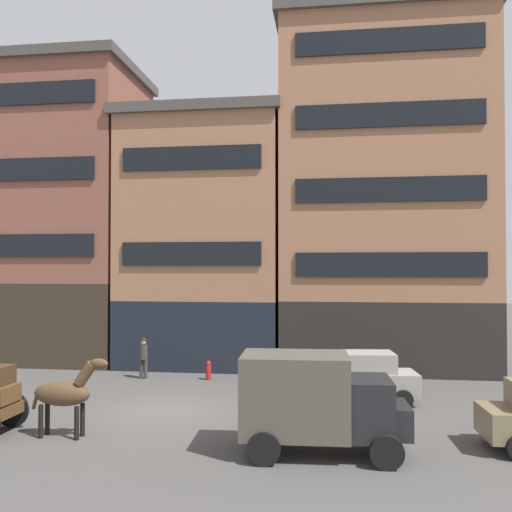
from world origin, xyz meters
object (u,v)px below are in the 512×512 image
Objects in this scene: draft_horse at (65,393)px; fire_hydrant_curbside at (208,370)px; pedestrian_officer at (144,356)px; sedan_dark at (366,377)px; delivery_truck_near at (317,400)px.

draft_horse reaches higher than fire_hydrant_curbside.
draft_horse reaches higher than pedestrian_officer.
pedestrian_officer is at bearing 162.17° from sedan_dark.
delivery_truck_near is 5.32× the size of fire_hydrant_curbside.
sedan_dark is (8.91, 5.23, -0.36)m from draft_horse.
delivery_truck_near is at bearing -3.69° from draft_horse.
draft_horse is at bearing -86.14° from pedestrian_officer.
fire_hydrant_curbside is (2.91, 0.11, -0.55)m from pedestrian_officer.
delivery_truck_near reaches higher than pedestrian_officer.
sedan_dark is at bearing 73.96° from delivery_truck_near.
delivery_truck_near is at bearing -60.96° from fire_hydrant_curbside.
sedan_dark is (1.64, 5.70, -0.51)m from delivery_truck_near.
delivery_truck_near is 2.46× the size of pedestrian_officer.
sedan_dark is 9.95m from pedestrian_officer.
draft_horse is 7.29m from delivery_truck_near.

